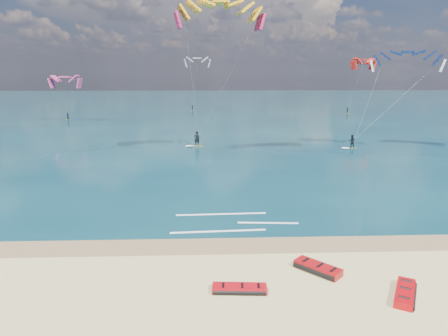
# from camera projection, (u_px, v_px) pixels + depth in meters

# --- Properties ---
(ground) EXTENTS (320.00, 320.00, 0.00)m
(ground) POSITION_uv_depth(u_px,v_px,m) (217.00, 140.00, 58.98)
(ground) COLOR tan
(ground) RESTS_ON ground
(wet_sand_strip) EXTENTS (320.00, 2.40, 0.01)m
(wet_sand_strip) POSITION_uv_depth(u_px,v_px,m) (230.00, 245.00, 23.02)
(wet_sand_strip) COLOR olive
(wet_sand_strip) RESTS_ON ground
(sea) EXTENTS (320.00, 200.00, 0.04)m
(sea) POSITION_uv_depth(u_px,v_px,m) (212.00, 105.00, 121.15)
(sea) COLOR #0A2D3A
(sea) RESTS_ON ground
(packed_kite_left) EXTENTS (2.71, 1.15, 0.36)m
(packed_kite_left) POSITION_uv_depth(u_px,v_px,m) (239.00, 292.00, 18.15)
(packed_kite_left) COLOR #B40913
(packed_kite_left) RESTS_ON ground
(packed_kite_mid) EXTENTS (2.68, 2.69, 0.44)m
(packed_kite_mid) POSITION_uv_depth(u_px,v_px,m) (317.00, 272.00, 19.98)
(packed_kite_mid) COLOR #A20B0E
(packed_kite_mid) RESTS_ON ground
(packed_kite_right) EXTENTS (2.27, 2.84, 0.40)m
(packed_kite_right) POSITION_uv_depth(u_px,v_px,m) (405.00, 297.00, 17.74)
(packed_kite_right) COLOR #B3070C
(packed_kite_right) RESTS_ON ground
(kitesurfer_main) EXTENTS (11.38, 10.39, 18.90)m
(kitesurfer_main) POSITION_uv_depth(u_px,v_px,m) (208.00, 73.00, 47.51)
(kitesurfer_main) COLOR yellow
(kitesurfer_main) RESTS_ON sea
(kitesurfer_far) EXTENTS (12.46, 5.21, 13.81)m
(kitesurfer_far) POSITION_uv_depth(u_px,v_px,m) (383.00, 90.00, 49.58)
(kitesurfer_far) COLOR gold
(kitesurfer_far) RESTS_ON sea
(shoreline_foam) EXTENTS (8.34, 3.62, 0.01)m
(shoreline_foam) POSITION_uv_depth(u_px,v_px,m) (232.00, 222.00, 26.44)
(shoreline_foam) COLOR white
(shoreline_foam) RESTS_ON ground
(distant_kites) EXTENTS (69.23, 21.73, 13.08)m
(distant_kites) POSITION_uv_depth(u_px,v_px,m) (228.00, 90.00, 90.68)
(distant_kites) COLOR red
(distant_kites) RESTS_ON ground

